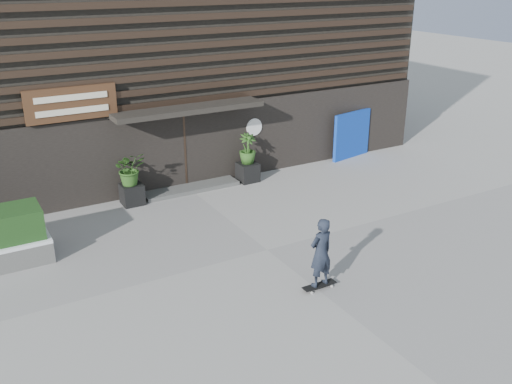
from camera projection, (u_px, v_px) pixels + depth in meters
ground at (267, 250)px, 13.69m from camera, size 80.00×80.00×0.00m
entrance_step at (190, 188)px, 17.38m from camera, size 3.00×0.80×0.12m
planter_pot_left at (132, 194)px, 16.25m from camera, size 0.60×0.60×0.60m
bamboo_left at (130, 169)px, 15.96m from camera, size 0.86×0.75×0.96m
planter_pot_right at (248, 172)px, 18.00m from camera, size 0.60×0.60×0.60m
bamboo_right at (248, 149)px, 17.71m from camera, size 0.54×0.54×0.96m
blue_tarp at (352, 135)px, 20.07m from camera, size 1.76×0.47×1.66m
building at (126, 39)px, 20.25m from camera, size 18.00×11.00×8.00m
skateboarder at (321, 253)px, 11.73m from camera, size 0.78×0.43×1.63m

